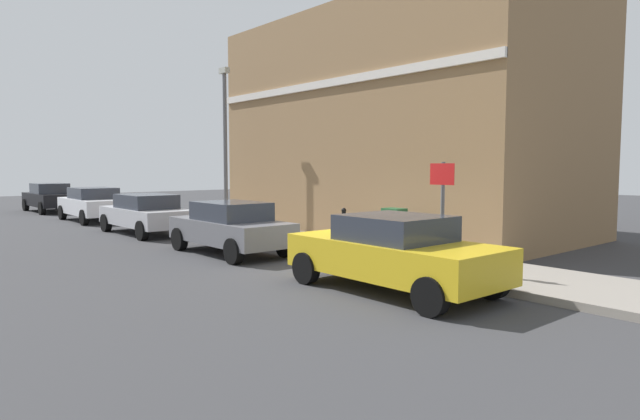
# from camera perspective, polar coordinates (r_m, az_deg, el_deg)

# --- Properties ---
(ground) EXTENTS (80.00, 80.00, 0.00)m
(ground) POSITION_cam_1_polar(r_m,az_deg,el_deg) (12.27, 2.65, -6.45)
(ground) COLOR #38383A
(sidewalk) EXTENTS (2.64, 30.00, 0.15)m
(sidewalk) POSITION_cam_1_polar(r_m,az_deg,el_deg) (18.06, -6.10, -2.67)
(sidewalk) COLOR gray
(sidewalk) RESTS_ON ground
(corner_building) EXTENTS (6.87, 12.23, 7.49)m
(corner_building) POSITION_cam_1_polar(r_m,az_deg,el_deg) (19.70, 8.51, 8.60)
(corner_building) COLOR olive
(corner_building) RESTS_ON ground
(car_yellow) EXTENTS (1.99, 4.23, 1.44)m
(car_yellow) POSITION_cam_1_polar(r_m,az_deg,el_deg) (10.29, 7.81, -4.42)
(car_yellow) COLOR gold
(car_yellow) RESTS_ON ground
(car_grey) EXTENTS (1.78, 3.99, 1.41)m
(car_grey) POSITION_cam_1_polar(r_m,az_deg,el_deg) (14.74, -9.45, -1.75)
(car_grey) COLOR slate
(car_grey) RESTS_ON ground
(car_silver) EXTENTS (1.88, 4.30, 1.39)m
(car_silver) POSITION_cam_1_polar(r_m,az_deg,el_deg) (19.82, -17.94, -0.31)
(car_silver) COLOR #B7B7BC
(car_silver) RESTS_ON ground
(car_white) EXTENTS (1.96, 4.26, 1.45)m
(car_white) POSITION_cam_1_polar(r_m,az_deg,el_deg) (25.28, -22.85, 0.63)
(car_white) COLOR silver
(car_white) RESTS_ON ground
(car_black) EXTENTS (1.86, 4.34, 1.49)m
(car_black) POSITION_cam_1_polar(r_m,az_deg,el_deg) (31.40, -26.64, 1.20)
(car_black) COLOR black
(car_black) RESTS_ON ground
(utility_cabinet) EXTENTS (0.46, 0.61, 1.15)m
(utility_cabinet) POSITION_cam_1_polar(r_m,az_deg,el_deg) (13.86, 7.82, -2.36)
(utility_cabinet) COLOR #1E4C28
(utility_cabinet) RESTS_ON sidewalk
(bollard_near_cabinet) EXTENTS (0.14, 0.14, 1.04)m
(bollard_near_cabinet) POSITION_cam_1_polar(r_m,az_deg,el_deg) (15.30, 2.53, -1.58)
(bollard_near_cabinet) COLOR black
(bollard_near_cabinet) RESTS_ON sidewalk
(bollard_far_kerb) EXTENTS (0.14, 0.14, 1.04)m
(bollard_far_kerb) POSITION_cam_1_polar(r_m,az_deg,el_deg) (15.72, -5.15, -1.43)
(bollard_far_kerb) COLOR black
(bollard_far_kerb) RESTS_ON sidewalk
(street_sign) EXTENTS (0.08, 0.60, 2.30)m
(street_sign) POSITION_cam_1_polar(r_m,az_deg,el_deg) (11.36, 12.80, 1.00)
(street_sign) COLOR #59595B
(street_sign) RESTS_ON sidewalk
(lamppost) EXTENTS (0.20, 0.44, 5.72)m
(lamppost) POSITION_cam_1_polar(r_m,az_deg,el_deg) (19.87, -9.98, 7.28)
(lamppost) COLOR #59595B
(lamppost) RESTS_ON sidewalk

